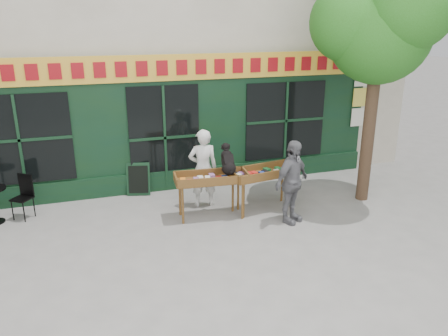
{
  "coord_description": "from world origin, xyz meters",
  "views": [
    {
      "loc": [
        -1.82,
        -7.84,
        4.0
      ],
      "look_at": [
        0.91,
        0.5,
        1.06
      ],
      "focal_mm": 35.0,
      "sensor_mm": 36.0,
      "label": 1
    }
  ],
  "objects_px": {
    "dog": "(228,159)",
    "man_right": "(292,182)",
    "book_cart_center": "(211,181)",
    "book_cart_right": "(264,175)",
    "woman": "(203,168)"
  },
  "relations": [
    {
      "from": "book_cart_right",
      "to": "woman",
      "type": "bearing_deg",
      "value": 142.26
    },
    {
      "from": "dog",
      "to": "man_right",
      "type": "xyz_separation_m",
      "value": [
        1.15,
        -0.71,
        -0.41
      ]
    },
    {
      "from": "dog",
      "to": "man_right",
      "type": "distance_m",
      "value": 1.41
    },
    {
      "from": "book_cart_center",
      "to": "man_right",
      "type": "relative_size",
      "value": 0.88
    },
    {
      "from": "book_cart_center",
      "to": "book_cart_right",
      "type": "bearing_deg",
      "value": 4.59
    },
    {
      "from": "dog",
      "to": "book_cart_center",
      "type": "bearing_deg",
      "value": 176.91
    },
    {
      "from": "woman",
      "to": "book_cart_right",
      "type": "distance_m",
      "value": 1.37
    },
    {
      "from": "woman",
      "to": "book_cart_right",
      "type": "xyz_separation_m",
      "value": [
        1.2,
        -0.66,
        -0.07
      ]
    },
    {
      "from": "book_cart_center",
      "to": "dog",
      "type": "distance_m",
      "value": 0.59
    },
    {
      "from": "book_cart_center",
      "to": "man_right",
      "type": "bearing_deg",
      "value": -21.87
    },
    {
      "from": "book_cart_right",
      "to": "man_right",
      "type": "xyz_separation_m",
      "value": [
        0.3,
        -0.75,
        0.06
      ]
    },
    {
      "from": "woman",
      "to": "book_cart_right",
      "type": "bearing_deg",
      "value": 156.17
    },
    {
      "from": "book_cart_center",
      "to": "dog",
      "type": "bearing_deg",
      "value": -3.09
    },
    {
      "from": "book_cart_center",
      "to": "book_cart_right",
      "type": "relative_size",
      "value": 0.98
    },
    {
      "from": "book_cart_center",
      "to": "woman",
      "type": "relative_size",
      "value": 0.87
    }
  ]
}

